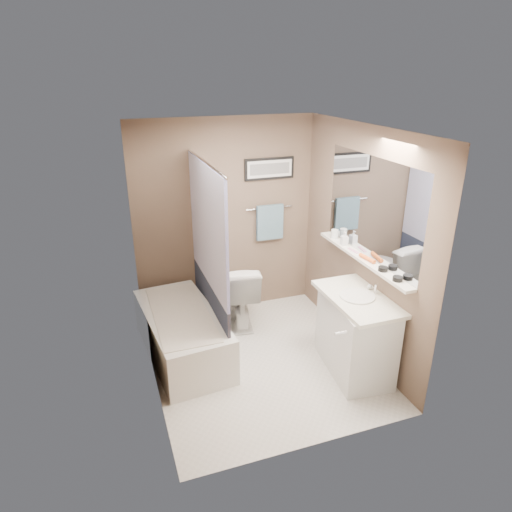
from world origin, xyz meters
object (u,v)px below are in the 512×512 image
object	(u,v)px
toilet	(238,293)
candle_bowl_near	(398,279)
candle_bowl_far	(383,269)
hair_brush_front	(367,258)
glass_jar	(335,234)
vanity	(355,335)
soap_bottle	(344,238)
bathtub	(182,334)

from	to	relation	value
toilet	candle_bowl_near	world-z (taller)	candle_bowl_near
candle_bowl_near	candle_bowl_far	size ratio (longest dim) A/B	1.00
hair_brush_front	glass_jar	xyz separation A→B (m)	(0.00, 0.68, 0.03)
candle_bowl_near	candle_bowl_far	bearing A→B (deg)	90.00
candle_bowl_near	vanity	bearing A→B (deg)	121.60
vanity	soap_bottle	world-z (taller)	soap_bottle
glass_jar	soap_bottle	distance (m)	0.22
vanity	candle_bowl_far	distance (m)	0.76
candle_bowl_far	glass_jar	size ratio (longest dim) A/B	0.90
bathtub	candle_bowl_near	size ratio (longest dim) A/B	16.67
candle_bowl_far	bathtub	bearing A→B (deg)	152.85
toilet	hair_brush_front	world-z (taller)	hair_brush_front
toilet	vanity	size ratio (longest dim) A/B	0.88
bathtub	vanity	bearing A→B (deg)	-33.47
soap_bottle	hair_brush_front	bearing A→B (deg)	-90.00
bathtub	candle_bowl_far	bearing A→B (deg)	-32.83
bathtub	toilet	distance (m)	0.91
bathtub	candle_bowl_far	xyz separation A→B (m)	(1.79, -0.92, 0.89)
candle_bowl_near	glass_jar	world-z (taller)	glass_jar
bathtub	vanity	world-z (taller)	vanity
vanity	candle_bowl_near	world-z (taller)	candle_bowl_near
candle_bowl_near	glass_jar	size ratio (longest dim) A/B	0.90
hair_brush_front	glass_jar	distance (m)	0.68
bathtub	toilet	size ratio (longest dim) A/B	1.89
hair_brush_front	soap_bottle	xyz separation A→B (m)	(0.00, 0.46, 0.05)
soap_bottle	glass_jar	bearing A→B (deg)	90.00
vanity	candle_bowl_far	xyz separation A→B (m)	(0.19, -0.07, 0.73)
toilet	glass_jar	world-z (taller)	glass_jar
candle_bowl_far	glass_jar	world-z (taller)	glass_jar
hair_brush_front	toilet	bearing A→B (deg)	132.54
glass_jar	candle_bowl_far	bearing A→B (deg)	-90.00
bathtub	soap_bottle	distance (m)	2.03
candle_bowl_near	soap_bottle	bearing A→B (deg)	90.00
toilet	vanity	xyz separation A→B (m)	(0.82, -1.30, 0.00)
vanity	glass_jar	distance (m)	1.18
candle_bowl_far	glass_jar	bearing A→B (deg)	90.00
candle_bowl_near	hair_brush_front	bearing A→B (deg)	90.00
glass_jar	soap_bottle	size ratio (longest dim) A/B	0.68
hair_brush_front	glass_jar	bearing A→B (deg)	90.00
toilet	candle_bowl_far	world-z (taller)	candle_bowl_far
toilet	soap_bottle	bearing A→B (deg)	157.30
bathtub	hair_brush_front	xyz separation A→B (m)	(1.79, -0.65, 0.89)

